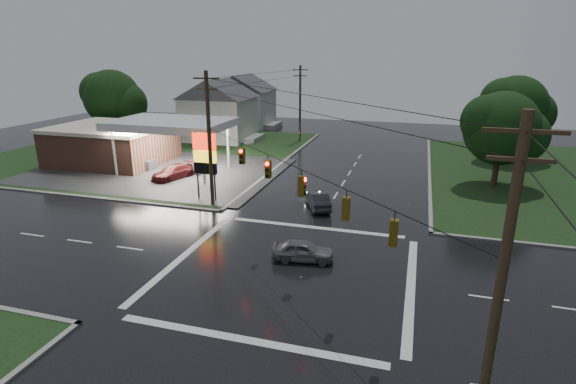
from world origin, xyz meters
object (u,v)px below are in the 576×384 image
(gas_station, at_px, (121,142))
(car_north, at_px, (318,200))
(car_pump, at_px, (173,172))
(house_far, at_px, (244,100))
(utility_pole_n, at_px, (300,103))
(utility_pole_nw, at_px, (209,138))
(house_near, at_px, (219,109))
(tree_ne_far, at_px, (516,108))
(car_crossing, at_px, (303,251))
(pylon_sign, at_px, (205,155))
(tree_nw_behind, at_px, (113,98))
(tree_ne_near, at_px, (503,129))
(utility_pole_se, at_px, (501,283))

(gas_station, bearing_deg, car_north, -18.85)
(car_pump, bearing_deg, house_far, 118.63)
(utility_pole_n, bearing_deg, utility_pole_nw, -90.00)
(house_near, bearing_deg, car_pump, -78.39)
(house_near, xyz_separation_m, tree_ne_far, (38.10, -2.01, 1.77))
(utility_pole_nw, bearing_deg, car_crossing, -38.64)
(house_far, bearing_deg, car_north, -60.11)
(car_pump, bearing_deg, gas_station, 175.41)
(gas_station, bearing_deg, tree_ne_far, 18.46)
(utility_pole_nw, distance_m, house_far, 40.48)
(pylon_sign, bearing_deg, house_far, 106.98)
(house_far, distance_m, tree_ne_far, 41.57)
(pylon_sign, height_order, utility_pole_nw, utility_pole_nw)
(pylon_sign, xyz_separation_m, car_pump, (-6.28, 5.22, -3.30))
(utility_pole_n, bearing_deg, tree_nw_behind, -161.79)
(pylon_sign, xyz_separation_m, tree_ne_near, (24.64, 11.49, 1.55))
(utility_pole_nw, distance_m, utility_pole_n, 28.50)
(utility_pole_se, relative_size, car_north, 2.67)
(gas_station, distance_m, tree_nw_behind, 13.63)
(utility_pole_se, relative_size, car_crossing, 2.88)
(house_near, relative_size, tree_ne_near, 1.23)
(utility_pole_nw, xyz_separation_m, car_crossing, (9.94, -7.95, -5.07))
(house_far, bearing_deg, utility_pole_nw, -72.08)
(utility_pole_n, xyz_separation_m, car_pump, (-7.28, -22.28, -4.76))
(house_far, relative_size, tree_ne_near, 1.23)
(tree_ne_near, bearing_deg, car_north, -144.17)
(gas_station, relative_size, car_crossing, 6.85)
(utility_pole_se, xyz_separation_m, car_crossing, (-9.06, 11.05, -5.07))
(house_far, xyz_separation_m, car_north, (21.15, -36.79, -3.73))
(house_near, distance_m, tree_nw_behind, 14.33)
(tree_ne_near, bearing_deg, utility_pole_se, -98.38)
(utility_pole_se, bearing_deg, house_far, 118.68)
(utility_pole_nw, relative_size, tree_ne_near, 1.22)
(pylon_sign, height_order, tree_nw_behind, tree_nw_behind)
(house_near, distance_m, tree_ne_far, 38.19)
(car_north, bearing_deg, pylon_sign, -20.03)
(pylon_sign, height_order, utility_pole_n, utility_pole_n)
(car_pump, bearing_deg, car_north, 3.77)
(utility_pole_n, bearing_deg, pylon_sign, -92.08)
(tree_ne_far, distance_m, car_north, 29.53)
(utility_pole_nw, relative_size, tree_nw_behind, 1.10)
(car_crossing, bearing_deg, car_north, -0.76)
(house_far, xyz_separation_m, car_crossing, (22.39, -46.45, -3.75))
(pylon_sign, xyz_separation_m, house_far, (-11.45, 37.50, 0.39))
(pylon_sign, bearing_deg, car_north, 4.16)
(car_crossing, distance_m, car_pump, 22.30)
(house_near, height_order, car_north, house_near)
(pylon_sign, distance_m, house_near, 27.56)
(utility_pole_nw, xyz_separation_m, car_north, (8.70, 1.71, -5.04))
(tree_nw_behind, distance_m, car_pump, 22.91)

